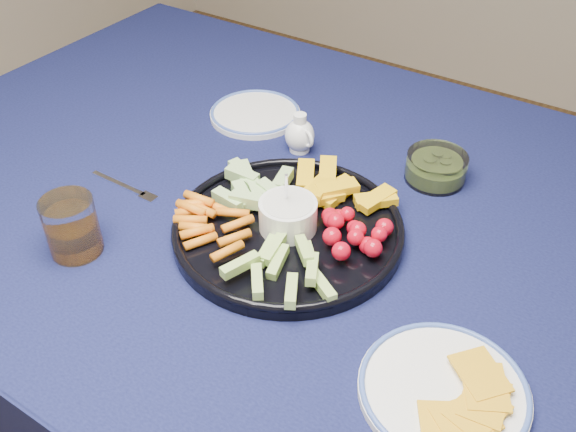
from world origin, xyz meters
The scene contains 9 objects.
dining_table centered at (0.00, 0.00, 0.66)m, with size 1.67×1.07×0.75m.
crudite_platter centered at (0.00, -0.09, 0.77)m, with size 0.36×0.36×0.12m.
creamer_pitcher centered at (-0.11, 0.12, 0.78)m, with size 0.07×0.05×0.08m.
pickle_bowl centered at (0.13, 0.17, 0.77)m, with size 0.11×0.11×0.05m.
cheese_plate centered at (0.32, -0.24, 0.76)m, with size 0.21×0.21×0.02m.
juice_tumbler centered at (-0.25, -0.30, 0.79)m, with size 0.08×0.08×0.09m.
fork_left centered at (-0.29, -0.14, 0.75)m, with size 0.15×0.02×0.00m.
fork_right centered at (0.37, -0.24, 0.75)m, with size 0.16×0.09×0.00m.
side_plate_extra centered at (-0.25, 0.18, 0.75)m, with size 0.18×0.18×0.01m.
Camera 1 is at (0.42, -0.73, 1.40)m, focal length 40.00 mm.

